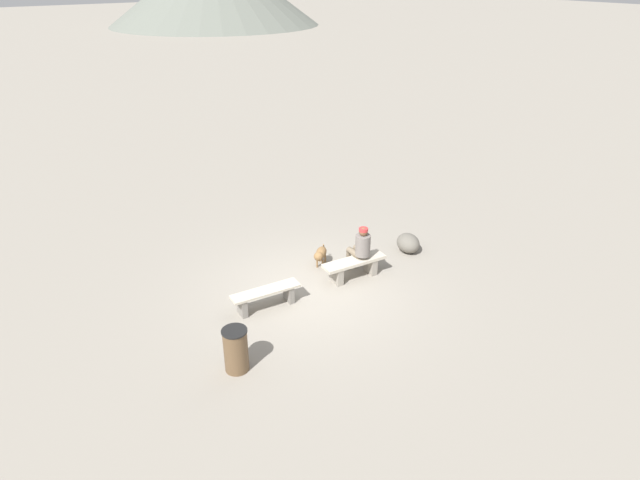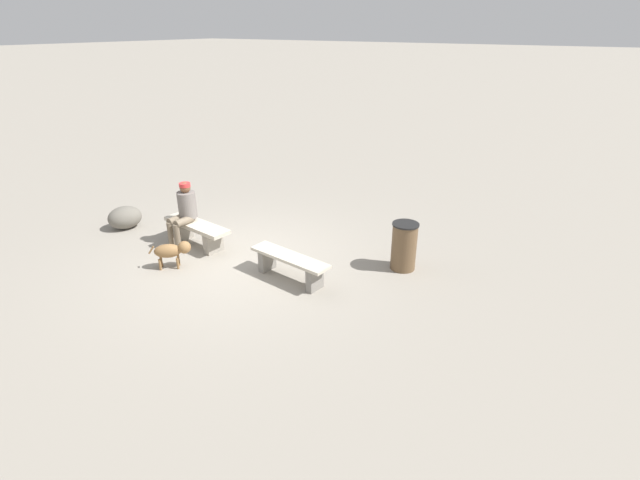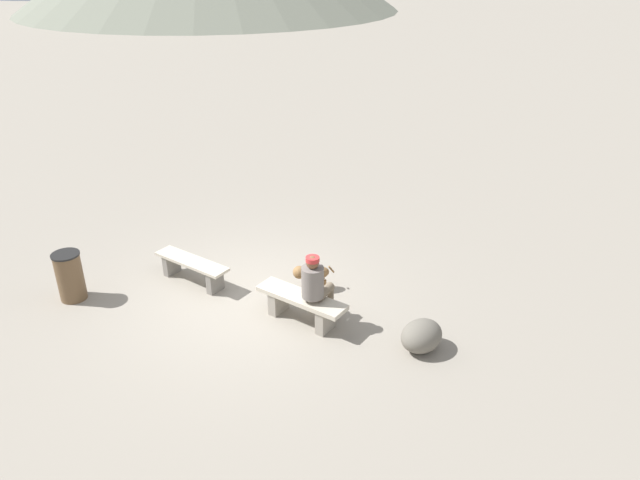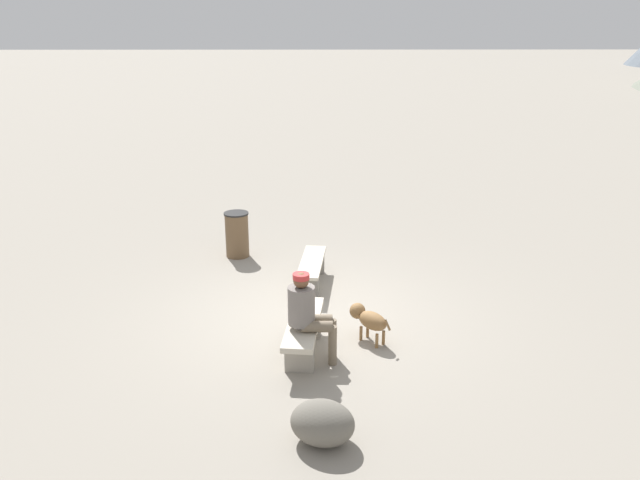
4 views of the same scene
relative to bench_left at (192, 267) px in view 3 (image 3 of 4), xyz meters
name	(u,v)px [view 3 (image 3 of 4)]	position (x,y,z in m)	size (l,w,h in m)	color
ground	(246,301)	(1.19, -0.03, -0.34)	(210.00, 210.00, 0.06)	gray
bench_left	(192,267)	(0.00, 0.00, 0.00)	(1.56, 0.52, 0.45)	gray
bench_right	(301,304)	(2.35, -0.11, 0.02)	(1.60, 0.57, 0.48)	gray
seated_person	(315,283)	(2.58, -0.05, 0.43)	(0.35, 0.64, 1.26)	slate
dog	(311,273)	(2.02, 0.80, 0.04)	(0.60, 0.56, 0.50)	olive
trash_bin	(70,276)	(-1.46, -1.43, 0.13)	(0.47, 0.47, 0.87)	brown
boulder	(422,336)	(4.32, 0.11, -0.07)	(0.70, 0.56, 0.48)	#6B665B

